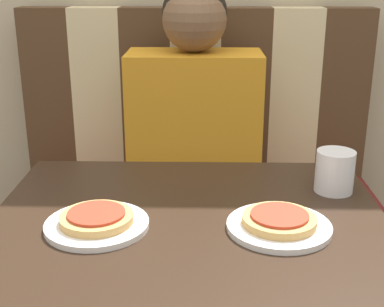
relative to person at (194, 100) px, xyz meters
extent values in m
cube|color=#5B1919|center=(0.00, 0.00, -0.58)|extent=(1.24, 0.58, 0.49)
cube|color=#4C331E|center=(-0.53, 0.24, -0.03)|extent=(0.18, 0.09, 0.61)
cube|color=beige|center=(-0.35, 0.24, -0.03)|extent=(0.18, 0.09, 0.61)
cube|color=#4C331E|center=(-0.18, 0.24, -0.03)|extent=(0.18, 0.09, 0.61)
cube|color=beige|center=(0.00, 0.24, -0.03)|extent=(0.18, 0.09, 0.61)
cube|color=#4C331E|center=(0.18, 0.24, -0.03)|extent=(0.18, 0.09, 0.61)
cube|color=beige|center=(0.35, 0.24, -0.03)|extent=(0.18, 0.09, 0.61)
cube|color=#4C331E|center=(0.53, 0.24, -0.03)|extent=(0.18, 0.09, 0.61)
cube|color=black|center=(0.00, -0.67, -0.10)|extent=(0.81, 0.65, 0.03)
cube|color=orange|center=(0.00, 0.00, -0.09)|extent=(0.42, 0.21, 0.49)
sphere|color=brown|center=(0.00, 0.00, 0.25)|extent=(0.20, 0.20, 0.20)
sphere|color=black|center=(0.00, 0.02, 0.27)|extent=(0.20, 0.20, 0.20)
cylinder|color=white|center=(-0.18, -0.72, -0.08)|extent=(0.20, 0.20, 0.01)
cylinder|color=white|center=(0.18, -0.72, -0.08)|extent=(0.20, 0.20, 0.01)
cylinder|color=tan|center=(-0.18, -0.72, -0.06)|extent=(0.14, 0.14, 0.02)
cylinder|color=#B73823|center=(-0.18, -0.72, -0.05)|extent=(0.11, 0.11, 0.01)
cylinder|color=tan|center=(0.18, -0.72, -0.06)|extent=(0.14, 0.14, 0.02)
cylinder|color=#B73823|center=(0.18, -0.72, -0.05)|extent=(0.11, 0.11, 0.01)
cylinder|color=silver|center=(0.33, -0.53, -0.04)|extent=(0.09, 0.09, 0.10)
camera|label=1|loc=(0.03, -1.66, 0.40)|focal=50.00mm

